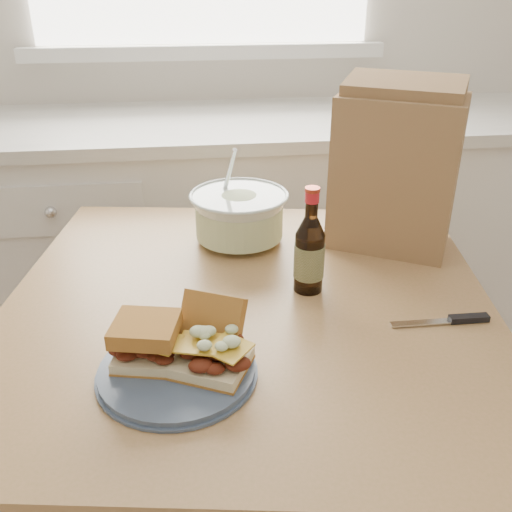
{
  "coord_description": "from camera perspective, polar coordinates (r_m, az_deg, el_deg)",
  "views": [
    {
      "loc": [
        -0.08,
        -0.25,
        1.41
      ],
      "look_at": [
        0.04,
        0.76,
        0.89
      ],
      "focal_mm": 40.0,
      "sensor_mm": 36.0,
      "label": 1
    }
  ],
  "objects": [
    {
      "name": "beer_bottle",
      "position": [
        1.15,
        5.37,
        0.31
      ],
      "size": [
        0.06,
        0.06,
        0.22
      ],
      "rotation": [
        0.0,
        0.0,
        -0.17
      ],
      "color": "black",
      "rests_on": "dining_table"
    },
    {
      "name": "knife",
      "position": [
        1.14,
        19.43,
        -6.01
      ],
      "size": [
        0.19,
        0.02,
        0.01
      ],
      "rotation": [
        0.0,
        0.0,
        -0.01
      ],
      "color": "silver",
      "rests_on": "dining_table"
    },
    {
      "name": "paper_bag",
      "position": [
        1.35,
        13.72,
        8.07
      ],
      "size": [
        0.32,
        0.28,
        0.35
      ],
      "primitive_type": "cube",
      "rotation": [
        0.0,
        0.0,
        -0.5
      ],
      "color": "#996F4A",
      "rests_on": "dining_table"
    },
    {
      "name": "coleslaw_bowl",
      "position": [
        1.36,
        -1.69,
        3.84
      ],
      "size": [
        0.23,
        0.23,
        0.23
      ],
      "color": "silver",
      "rests_on": "dining_table"
    },
    {
      "name": "dining_table",
      "position": [
        1.21,
        -0.75,
        -9.41
      ],
      "size": [
        1.11,
        1.11,
        0.81
      ],
      "rotation": [
        0.0,
        0.0,
        -0.15
      ],
      "color": "tan",
      "rests_on": "ground"
    },
    {
      "name": "sandwich_left",
      "position": [
        0.95,
        -10.88,
        -8.34
      ],
      "size": [
        0.12,
        0.11,
        0.08
      ],
      "rotation": [
        0.0,
        0.0,
        -0.21
      ],
      "color": "beige",
      "rests_on": "plate"
    },
    {
      "name": "plate",
      "position": [
        0.96,
        -7.9,
        -11.33
      ],
      "size": [
        0.26,
        0.26,
        0.02
      ],
      "primitive_type": "cylinder",
      "color": "#43536C",
      "rests_on": "dining_table"
    },
    {
      "name": "cabinet_run",
      "position": [
        2.16,
        -4.14,
        1.44
      ],
      "size": [
        2.5,
        0.64,
        0.94
      ],
      "color": "white",
      "rests_on": "ground"
    },
    {
      "name": "sandwich_right",
      "position": [
        0.94,
        -4.49,
        -8.7
      ],
      "size": [
        0.15,
        0.19,
        0.1
      ],
      "rotation": [
        0.0,
        0.0,
        -0.45
      ],
      "color": "beige",
      "rests_on": "plate"
    }
  ]
}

